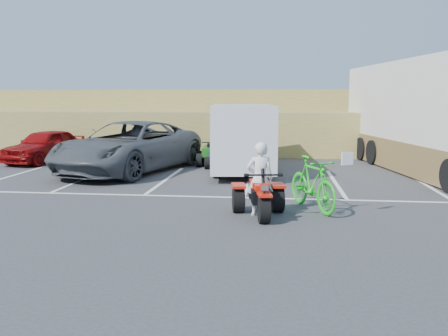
# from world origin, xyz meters

# --- Properties ---
(ground) EXTENTS (100.00, 100.00, 0.00)m
(ground) POSITION_xyz_m (0.00, 0.00, 0.00)
(ground) COLOR #353537
(ground) RESTS_ON ground
(parking_stripes) EXTENTS (28.00, 5.16, 0.01)m
(parking_stripes) POSITION_xyz_m (0.87, 4.07, 0.00)
(parking_stripes) COLOR white
(parking_stripes) RESTS_ON ground
(grass_embankment) EXTENTS (40.00, 8.50, 3.10)m
(grass_embankment) POSITION_xyz_m (0.00, 15.48, 1.42)
(grass_embankment) COLOR olive
(grass_embankment) RESTS_ON ground
(red_trike_atv) EXTENTS (1.46, 1.79, 1.05)m
(red_trike_atv) POSITION_xyz_m (0.53, 0.41, 0.00)
(red_trike_atv) COLOR red
(red_trike_atv) RESTS_ON ground
(rider) EXTENTS (0.66, 0.49, 1.66)m
(rider) POSITION_xyz_m (0.51, 0.56, 0.83)
(rider) COLOR white
(rider) RESTS_ON ground
(green_dirt_bike) EXTENTS (1.42, 2.15, 1.26)m
(green_dirt_bike) POSITION_xyz_m (1.71, 1.22, 0.63)
(green_dirt_bike) COLOR #14BF19
(green_dirt_bike) RESTS_ON ground
(grey_pickup) EXTENTS (4.70, 7.06, 1.80)m
(grey_pickup) POSITION_xyz_m (-4.41, 6.52, 0.90)
(grey_pickup) COLOR #464A4E
(grey_pickup) RESTS_ON ground
(red_car) EXTENTS (2.44, 4.24, 1.36)m
(red_car) POSITION_xyz_m (-8.70, 8.67, 0.68)
(red_car) COLOR maroon
(red_car) RESTS_ON ground
(cargo_trailer) EXTENTS (2.59, 5.31, 2.39)m
(cargo_trailer) POSITION_xyz_m (-0.40, 6.82, 1.29)
(cargo_trailer) COLOR silver
(cargo_trailer) RESTS_ON ground
(rv_motorhome) EXTENTS (4.56, 11.11, 3.88)m
(rv_motorhome) POSITION_xyz_m (6.36, 7.59, 1.69)
(rv_motorhome) COLOR silver
(rv_motorhome) RESTS_ON ground
(quad_atv_blue) EXTENTS (1.25, 1.50, 0.86)m
(quad_atv_blue) POSITION_xyz_m (-1.44, 7.95, 0.00)
(quad_atv_blue) COLOR navy
(quad_atv_blue) RESTS_ON ground
(quad_atv_green) EXTENTS (1.21, 1.57, 0.98)m
(quad_atv_green) POSITION_xyz_m (-1.69, 8.51, 0.00)
(quad_atv_green) COLOR #165D15
(quad_atv_green) RESTS_ON ground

